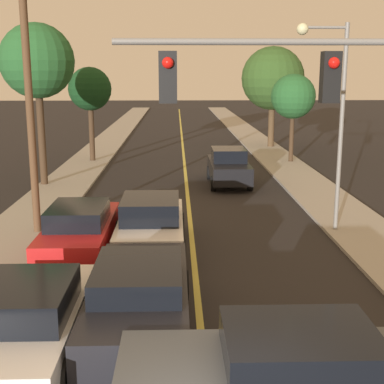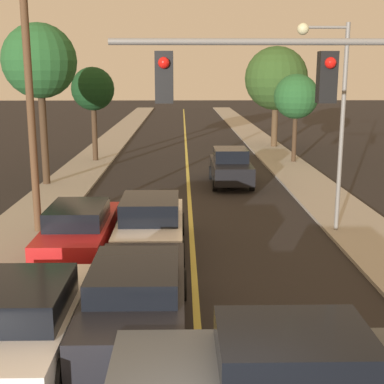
{
  "view_description": "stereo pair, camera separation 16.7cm",
  "coord_description": "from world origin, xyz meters",
  "px_view_note": "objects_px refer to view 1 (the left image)",
  "views": [
    {
      "loc": [
        -0.48,
        -5.34,
        5.18
      ],
      "look_at": [
        0.0,
        10.72,
        1.6
      ],
      "focal_mm": 50.0,
      "sensor_mm": 36.0,
      "label": 1
    },
    {
      "loc": [
        -0.31,
        -5.35,
        5.18
      ],
      "look_at": [
        0.0,
        10.72,
        1.6
      ],
      "focal_mm": 50.0,
      "sensor_mm": 36.0,
      "label": 2
    }
  ],
  "objects_px": {
    "car_crossing_right": "(288,378)",
    "streetlamp_right": "(331,100)",
    "car_near_lane_front": "(139,296)",
    "car_outer_lane_second": "(80,231)",
    "car_outer_lane_front": "(30,317)",
    "car_near_lane_second": "(151,223)",
    "tree_right_near": "(293,97)",
    "tree_right_far": "(273,79)",
    "utility_pole_left": "(29,104)",
    "tree_left_far": "(37,62)",
    "car_far_oncoming": "(229,167)",
    "traffic_signal_mast": "(349,118)",
    "tree_left_near": "(90,90)"
  },
  "relations": [
    {
      "from": "car_crossing_right",
      "to": "streetlamp_right",
      "type": "bearing_deg",
      "value": -18.25
    },
    {
      "from": "car_near_lane_front",
      "to": "car_outer_lane_second",
      "type": "xyz_separation_m",
      "value": [
        -1.95,
        4.41,
        0.04
      ]
    },
    {
      "from": "car_near_lane_second",
      "to": "tree_left_near",
      "type": "distance_m",
      "value": 17.17
    },
    {
      "from": "car_outer_lane_second",
      "to": "tree_left_far",
      "type": "height_order",
      "value": "tree_left_far"
    },
    {
      "from": "car_near_lane_front",
      "to": "streetlamp_right",
      "type": "relative_size",
      "value": 0.77
    },
    {
      "from": "car_outer_lane_front",
      "to": "streetlamp_right",
      "type": "bearing_deg",
      "value": 45.33
    },
    {
      "from": "tree_right_near",
      "to": "tree_right_far",
      "type": "relative_size",
      "value": 0.73
    },
    {
      "from": "car_near_lane_second",
      "to": "tree_right_near",
      "type": "height_order",
      "value": "tree_right_near"
    },
    {
      "from": "car_outer_lane_second",
      "to": "tree_right_far",
      "type": "distance_m",
      "value": 25.14
    },
    {
      "from": "car_crossing_right",
      "to": "streetlamp_right",
      "type": "height_order",
      "value": "streetlamp_right"
    },
    {
      "from": "car_outer_lane_second",
      "to": "traffic_signal_mast",
      "type": "bearing_deg",
      "value": -39.61
    },
    {
      "from": "car_near_lane_front",
      "to": "utility_pole_left",
      "type": "bearing_deg",
      "value": 118.8
    },
    {
      "from": "car_outer_lane_second",
      "to": "streetlamp_right",
      "type": "distance_m",
      "value": 8.73
    },
    {
      "from": "car_near_lane_second",
      "to": "tree_right_far",
      "type": "bearing_deg",
      "value": 71.41
    },
    {
      "from": "car_near_lane_second",
      "to": "tree_left_near",
      "type": "xyz_separation_m",
      "value": [
        -4.2,
        16.3,
        3.4
      ]
    },
    {
      "from": "car_outer_lane_front",
      "to": "tree_left_far",
      "type": "xyz_separation_m",
      "value": [
        -3.46,
        15.46,
        4.9
      ]
    },
    {
      "from": "tree_left_far",
      "to": "streetlamp_right",
      "type": "bearing_deg",
      "value": -35.09
    },
    {
      "from": "car_near_lane_front",
      "to": "tree_right_far",
      "type": "relative_size",
      "value": 0.74
    },
    {
      "from": "tree_left_near",
      "to": "tree_right_near",
      "type": "xyz_separation_m",
      "value": [
        11.69,
        -0.72,
        -0.39
      ]
    },
    {
      "from": "car_far_oncoming",
      "to": "traffic_signal_mast",
      "type": "relative_size",
      "value": 0.68
    },
    {
      "from": "car_outer_lane_front",
      "to": "car_outer_lane_second",
      "type": "relative_size",
      "value": 1.01
    },
    {
      "from": "car_near_lane_second",
      "to": "car_outer_lane_front",
      "type": "xyz_separation_m",
      "value": [
        -1.95,
        -6.06,
        -0.07
      ]
    },
    {
      "from": "car_outer_lane_second",
      "to": "car_outer_lane_front",
      "type": "bearing_deg",
      "value": -90.0
    },
    {
      "from": "car_crossing_right",
      "to": "tree_left_far",
      "type": "relative_size",
      "value": 0.68
    },
    {
      "from": "car_outer_lane_second",
      "to": "utility_pole_left",
      "type": "height_order",
      "value": "utility_pole_left"
    },
    {
      "from": "car_near_lane_second",
      "to": "car_outer_lane_second",
      "type": "relative_size",
      "value": 1.01
    },
    {
      "from": "utility_pole_left",
      "to": "tree_right_near",
      "type": "bearing_deg",
      "value": 50.91
    },
    {
      "from": "tree_right_far",
      "to": "car_outer_lane_second",
      "type": "bearing_deg",
      "value": -112.27
    },
    {
      "from": "streetlamp_right",
      "to": "car_far_oncoming",
      "type": "bearing_deg",
      "value": 106.9
    },
    {
      "from": "car_far_oncoming",
      "to": "utility_pole_left",
      "type": "xyz_separation_m",
      "value": [
        -7.04,
        -7.86,
        3.38
      ]
    },
    {
      "from": "car_outer_lane_second",
      "to": "traffic_signal_mast",
      "type": "height_order",
      "value": "traffic_signal_mast"
    },
    {
      "from": "car_crossing_right",
      "to": "car_outer_lane_front",
      "type": "bearing_deg",
      "value": 62.79
    },
    {
      "from": "car_outer_lane_second",
      "to": "tree_right_far",
      "type": "relative_size",
      "value": 0.68
    },
    {
      "from": "car_outer_lane_front",
      "to": "car_outer_lane_second",
      "type": "height_order",
      "value": "car_outer_lane_second"
    },
    {
      "from": "tree_left_near",
      "to": "tree_right_near",
      "type": "distance_m",
      "value": 11.72
    },
    {
      "from": "streetlamp_right",
      "to": "car_crossing_right",
      "type": "bearing_deg",
      "value": -108.25
    },
    {
      "from": "traffic_signal_mast",
      "to": "tree_left_far",
      "type": "height_order",
      "value": "tree_left_far"
    },
    {
      "from": "car_far_oncoming",
      "to": "tree_left_near",
      "type": "height_order",
      "value": "tree_left_near"
    },
    {
      "from": "car_outer_lane_front",
      "to": "tree_right_near",
      "type": "bearing_deg",
      "value": 66.42
    },
    {
      "from": "car_outer_lane_front",
      "to": "car_crossing_right",
      "type": "xyz_separation_m",
      "value": [
        4.33,
        -2.23,
        0.05
      ]
    },
    {
      "from": "car_near_lane_second",
      "to": "streetlamp_right",
      "type": "height_order",
      "value": "streetlamp_right"
    },
    {
      "from": "streetlamp_right",
      "to": "tree_right_far",
      "type": "xyz_separation_m",
      "value": [
        1.81,
        20.54,
        0.44
      ]
    },
    {
      "from": "car_near_lane_second",
      "to": "tree_right_near",
      "type": "relative_size",
      "value": 0.93
    },
    {
      "from": "car_outer_lane_front",
      "to": "tree_left_far",
      "type": "height_order",
      "value": "tree_left_far"
    },
    {
      "from": "streetlamp_right",
      "to": "car_outer_lane_second",
      "type": "bearing_deg",
      "value": -162.21
    },
    {
      "from": "utility_pole_left",
      "to": "car_near_lane_second",
      "type": "bearing_deg",
      "value": -23.98
    },
    {
      "from": "car_far_oncoming",
      "to": "car_crossing_right",
      "type": "xyz_separation_m",
      "value": [
        -0.86,
        -17.83,
        -0.04
      ]
    },
    {
      "from": "car_near_lane_front",
      "to": "tree_left_far",
      "type": "xyz_separation_m",
      "value": [
        -5.41,
        14.62,
        4.86
      ]
    },
    {
      "from": "traffic_signal_mast",
      "to": "car_outer_lane_second",
      "type": "bearing_deg",
      "value": 140.39
    },
    {
      "from": "car_far_oncoming",
      "to": "tree_right_near",
      "type": "xyz_separation_m",
      "value": [
        4.25,
        6.04,
        2.99
      ]
    }
  ]
}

